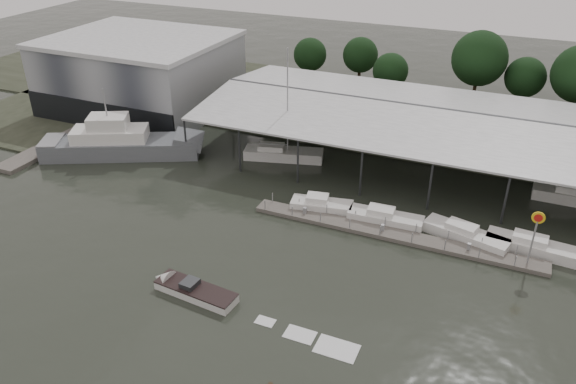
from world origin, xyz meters
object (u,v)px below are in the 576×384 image
at_px(grey_trawler, 122,143).
at_px(white_sailboat, 282,154).
at_px(shell_fuel_sign, 536,229).
at_px(speedboat_underway, 190,289).

distance_m(grey_trawler, white_sailboat, 19.74).
bearing_deg(white_sailboat, grey_trawler, -174.67).
distance_m(shell_fuel_sign, grey_trawler, 47.40).
relative_size(shell_fuel_sign, grey_trawler, 0.28).
bearing_deg(shell_fuel_sign, grey_trawler, 174.34).
bearing_deg(white_sailboat, speedboat_underway, -97.65).
bearing_deg(white_sailboat, shell_fuel_sign, -37.30).
distance_m(shell_fuel_sign, white_sailboat, 31.09).
relative_size(grey_trawler, white_sailboat, 1.41).
height_order(shell_fuel_sign, speedboat_underway, shell_fuel_sign).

